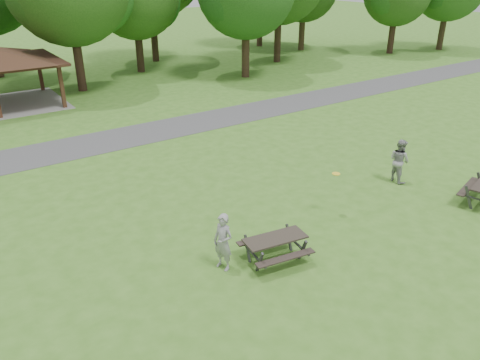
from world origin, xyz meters
name	(u,v)px	position (x,y,z in m)	size (l,w,h in m)	color
ground	(291,277)	(0.00, 0.00, 0.00)	(160.00, 160.00, 0.00)	#3D7320
asphalt_path	(113,140)	(0.00, 14.00, 0.01)	(120.00, 3.20, 0.02)	#454547
picnic_table_middle	(275,243)	(0.17, 0.95, 0.61)	(2.11, 1.80, 0.82)	#2B251F
frisbee_in_flight	(336,174)	(3.74, 2.07, 1.55)	(0.38, 0.38, 0.02)	yellow
frisbee_thrower	(223,242)	(-1.33, 1.50, 0.89)	(0.65, 0.43, 1.78)	#949496
frisbee_catcher	(399,161)	(7.88, 2.54, 0.91)	(0.88, 0.69, 1.81)	#939396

